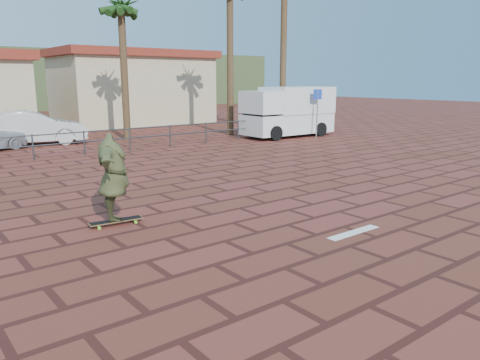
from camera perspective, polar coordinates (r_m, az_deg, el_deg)
name	(u,v)px	position (r m, az deg, el deg)	size (l,w,h in m)	color
ground	(288,225)	(10.11, 5.85, -5.47)	(120.00, 120.00, 0.00)	maroon
paint_stripe	(354,232)	(9.85, 13.69, -6.23)	(1.40, 0.22, 0.01)	white
guardrail	(84,139)	(20.21, -18.48, 4.81)	(24.06, 0.06, 1.00)	#47494F
palm_center	(121,10)	(24.85, -14.31, 19.48)	(2.40, 2.40, 7.75)	brown
building_east	(133,87)	(34.24, -12.89, 11.02)	(10.60, 6.60, 5.00)	beige
longboard	(116,221)	(10.36, -14.88, -4.86)	(1.16, 0.36, 0.11)	olive
skateboarder	(113,177)	(10.13, -15.17, 0.33)	(2.30, 0.63, 1.87)	#424525
campervan	(288,111)	(25.64, 5.92, 8.41)	(5.18, 2.38, 2.65)	silver
car_white	(32,128)	(24.24, -24.06, 5.80)	(1.70, 4.87, 1.60)	silver
street_sign	(317,104)	(25.02, 9.41, 9.10)	(0.52, 0.12, 2.54)	gray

